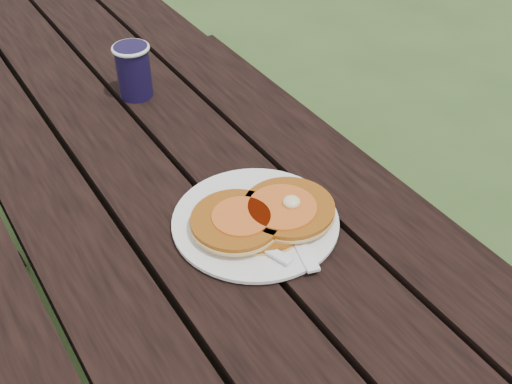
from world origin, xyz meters
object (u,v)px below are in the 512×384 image
picnic_table (146,297)px  coffee_cup (133,68)px  pancake_stack (264,216)px  plate (255,222)px

picnic_table → coffee_cup: (0.11, 0.19, 0.45)m
coffee_cup → pancake_stack: bearing=-89.5°
pancake_stack → plate: bearing=124.0°
plate → pancake_stack: size_ratio=1.13×
plate → coffee_cup: size_ratio=2.33×
plate → coffee_cup: (0.00, 0.47, 0.06)m
picnic_table → coffee_cup: bearing=59.3°
picnic_table → plate: 0.49m
picnic_table → pancake_stack: size_ratio=7.75×
picnic_table → coffee_cup: size_ratio=16.00×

